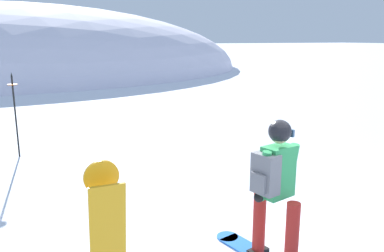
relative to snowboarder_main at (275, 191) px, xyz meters
The scene contains 3 objects.
ridge_peak_main 33.80m from the snowboarder_main, 95.04° to the left, with size 39.03×35.13×10.67m.
snowboarder_main is the anchor object (origin of this frame).
piste_marker_near 6.36m from the snowboarder_main, 113.76° to the left, with size 0.20×0.20×1.86m.
Camera 1 is at (-3.08, -3.33, 2.57)m, focal length 36.84 mm.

